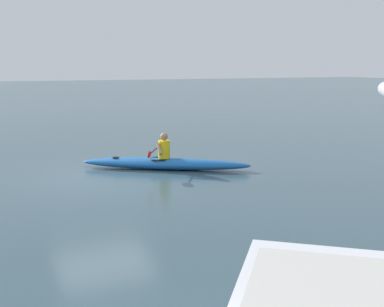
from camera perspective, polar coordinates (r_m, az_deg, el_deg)
ground_plane at (r=12.78m, az=-10.53°, el=-2.63°), size 160.00×160.00×0.00m
kayak at (r=13.38m, az=-3.16°, el=-1.20°), size 4.30×2.96×0.31m
kayaker at (r=13.31m, az=-3.41°, el=0.70°), size 1.27×2.03×0.70m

